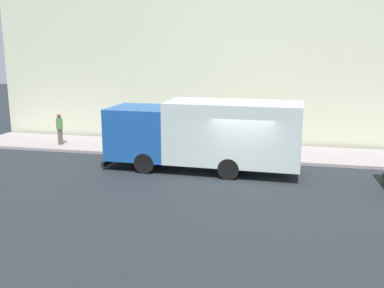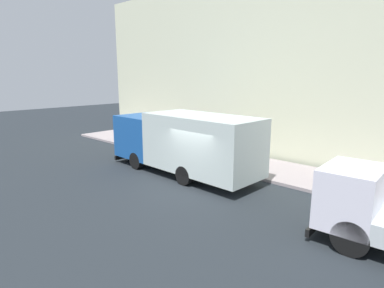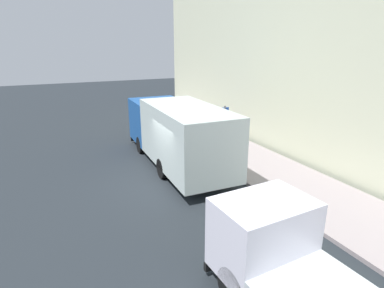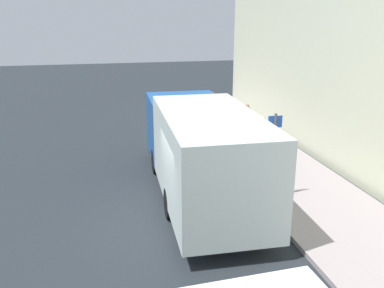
{
  "view_description": "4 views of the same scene",
  "coord_description": "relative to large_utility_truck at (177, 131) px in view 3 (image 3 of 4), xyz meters",
  "views": [
    {
      "loc": [
        -16.96,
        -1.76,
        5.28
      ],
      "look_at": [
        0.79,
        2.19,
        1.26
      ],
      "focal_mm": 41.23,
      "sensor_mm": 36.0,
      "label": 1
    },
    {
      "loc": [
        -9.56,
        -9.0,
        4.78
      ],
      "look_at": [
        1.47,
        1.25,
        1.56
      ],
      "focal_mm": 29.87,
      "sensor_mm": 36.0,
      "label": 2
    },
    {
      "loc": [
        -4.07,
        -11.27,
        5.51
      ],
      "look_at": [
        1.55,
        0.44,
        1.38
      ],
      "focal_mm": 29.15,
      "sensor_mm": 36.0,
      "label": 3
    },
    {
      "loc": [
        -1.63,
        -10.24,
        5.66
      ],
      "look_at": [
        1.19,
        2.14,
        1.65
      ],
      "focal_mm": 39.02,
      "sensor_mm": 36.0,
      "label": 4
    }
  ],
  "objects": [
    {
      "name": "pedestrian_third",
      "position": [
        2.75,
        8.45,
        -0.64
      ],
      "size": [
        0.36,
        0.36,
        1.66
      ],
      "rotation": [
        0.0,
        0.0,
        4.65
      ],
      "color": "brown",
      "rests_on": "sidewalk"
    },
    {
      "name": "small_flatbed_truck",
      "position": [
        -1.25,
        -9.15,
        -0.6
      ],
      "size": [
        2.38,
        4.99,
        2.23
      ],
      "rotation": [
        0.0,
        0.0,
        0.04
      ],
      "color": "white",
      "rests_on": "ground"
    },
    {
      "name": "sidewalk",
      "position": [
        3.41,
        -1.72,
        -1.59
      ],
      "size": [
        3.54,
        30.0,
        0.14
      ],
      "primitive_type": "cube",
      "color": "#9C9092",
      "rests_on": "ground"
    },
    {
      "name": "building_facade",
      "position": [
        5.68,
        -1.72,
        3.64
      ],
      "size": [
        0.5,
        30.0,
        10.59
      ],
      "primitive_type": "cube",
      "color": "beige",
      "rests_on": "ground"
    },
    {
      "name": "pedestrian_walking",
      "position": [
        3.17,
        2.75,
        -0.6
      ],
      "size": [
        0.36,
        0.36,
        1.72
      ],
      "rotation": [
        0.0,
        0.0,
        4.84
      ],
      "color": "black",
      "rests_on": "sidewalk"
    },
    {
      "name": "ground",
      "position": [
        -1.36,
        -1.72,
        -1.66
      ],
      "size": [
        80.0,
        80.0,
        0.0
      ],
      "primitive_type": "plane",
      "color": "#22282D"
    },
    {
      "name": "pedestrian_standing",
      "position": [
        3.54,
        5.48,
        -0.68
      ],
      "size": [
        0.49,
        0.49,
        1.59
      ],
      "rotation": [
        0.0,
        0.0,
        0.83
      ],
      "color": "black",
      "rests_on": "sidewalk"
    },
    {
      "name": "large_utility_truck",
      "position": [
        0.0,
        0.0,
        0.0
      ],
      "size": [
        2.81,
        8.49,
        3.02
      ],
      "rotation": [
        0.0,
        0.0,
        -0.03
      ],
      "color": "#1A4F9C",
      "rests_on": "ground"
    },
    {
      "name": "street_sign_post",
      "position": [
        2.05,
        -0.89,
        0.07
      ],
      "size": [
        0.44,
        0.08,
        2.7
      ],
      "color": "#4C5156",
      "rests_on": "sidewalk"
    },
    {
      "name": "traffic_cone_orange",
      "position": [
        2.37,
        4.92,
        -1.14
      ],
      "size": [
        0.52,
        0.52,
        0.75
      ],
      "primitive_type": "cone",
      "color": "orange",
      "rests_on": "sidewalk"
    }
  ]
}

